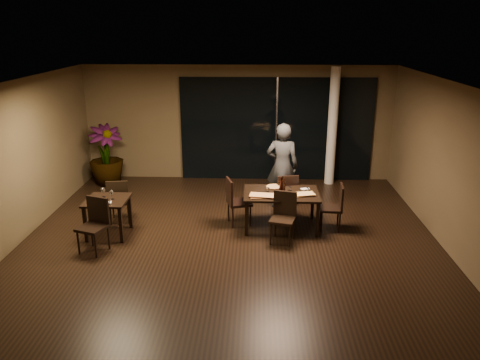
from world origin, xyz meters
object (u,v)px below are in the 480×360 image
at_px(main_table, 281,196).
at_px(bottle_c, 282,184).
at_px(chair_main_far, 286,193).
at_px(chair_main_near, 284,214).
at_px(diner, 282,166).
at_px(potted_plant, 106,155).
at_px(bottle_b, 284,185).
at_px(chair_side_near, 95,222).
at_px(chair_side_far, 119,199).
at_px(chair_main_left, 235,199).
at_px(chair_main_right, 335,205).
at_px(side_table, 107,205).
at_px(bottle_a, 281,185).

height_order(main_table, bottle_c, bottle_c).
bearing_deg(chair_main_far, chair_main_near, 72.17).
bearing_deg(main_table, diner, 86.66).
distance_m(chair_main_near, potted_plant, 5.45).
bearing_deg(bottle_b, chair_side_near, -161.21).
height_order(main_table, chair_main_far, chair_main_far).
height_order(chair_main_far, bottle_c, bottle_c).
bearing_deg(chair_side_far, chair_main_left, 171.32).
relative_size(chair_main_far, bottle_b, 3.38).
bearing_deg(chair_side_near, chair_side_far, 105.75).
relative_size(chair_side_near, diner, 0.51).
xyz_separation_m(chair_main_near, diner, (0.05, 1.72, 0.44)).
relative_size(chair_main_near, chair_main_left, 0.97).
bearing_deg(chair_main_near, chair_main_right, 42.43).
bearing_deg(side_table, chair_main_far, 16.62).
distance_m(main_table, chair_side_near, 3.62).
xyz_separation_m(side_table, bottle_c, (3.42, 0.60, 0.29)).
distance_m(chair_main_right, chair_side_near, 4.64).
relative_size(chair_main_right, potted_plant, 0.61).
xyz_separation_m(side_table, chair_side_near, (-0.04, -0.64, -0.07)).
distance_m(main_table, chair_main_left, 0.95).
distance_m(potted_plant, bottle_c, 5.06).
distance_m(chair_main_near, diner, 1.78).
distance_m(main_table, bottle_c, 0.25).
relative_size(chair_main_far, chair_main_left, 0.97).
distance_m(chair_side_near, bottle_a, 3.65).
distance_m(side_table, chair_side_near, 0.64).
relative_size(side_table, chair_main_left, 0.81).
distance_m(chair_main_far, chair_main_right, 1.13).
bearing_deg(chair_side_far, diner, -172.32).
relative_size(chair_main_near, bottle_b, 3.37).
xyz_separation_m(chair_side_near, diner, (3.50, 2.25, 0.42)).
height_order(bottle_b, bottle_c, bottle_c).
bearing_deg(bottle_a, diner, 85.87).
distance_m(chair_side_far, chair_side_near, 1.25).
bearing_deg(bottle_b, side_table, -171.00).
xyz_separation_m(side_table, chair_main_near, (3.42, -0.11, -0.09)).
xyz_separation_m(side_table, bottle_b, (3.45, 0.55, 0.27)).
height_order(chair_side_near, bottle_c, bottle_c).
bearing_deg(bottle_b, bottle_c, 124.59).
bearing_deg(chair_main_left, bottle_b, -110.23).
distance_m(chair_main_near, bottle_a, 0.77).
distance_m(bottle_b, bottle_c, 0.06).
height_order(main_table, chair_side_near, chair_side_near).
bearing_deg(diner, chair_side_near, 41.24).
bearing_deg(chair_main_left, bottle_c, -107.41).
xyz_separation_m(chair_side_far, bottle_c, (3.37, -0.01, 0.38)).
relative_size(side_table, chair_main_far, 0.83).
bearing_deg(chair_main_far, chair_main_right, 134.88).
height_order(main_table, side_table, same).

